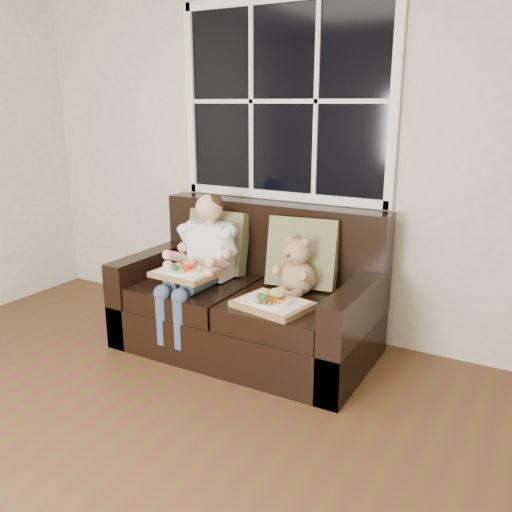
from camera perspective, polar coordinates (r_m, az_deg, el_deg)
The scene contains 8 objects.
window_back at distance 3.89m, azimuth 2.92°, elevation 15.96°, with size 1.62×0.04×1.37m.
loveseat at distance 3.73m, azimuth -0.58°, elevation -5.07°, with size 1.70×0.92×0.96m.
pillow_left at distance 3.93m, azimuth -4.05°, elevation 1.53°, with size 0.45×0.22×0.46m.
pillow_right at distance 3.61m, azimuth 4.93°, elevation 0.35°, with size 0.49×0.28×0.48m.
child at distance 3.68m, azimuth -5.69°, elevation 0.26°, with size 0.41×0.60×0.92m.
teddy_bear at distance 3.47m, azimuth 4.30°, elevation -1.54°, with size 0.25×0.31×0.39m.
tray_left at distance 3.58m, azimuth -7.46°, elevation -1.66°, with size 0.41×0.32×0.09m.
tray_right at distance 3.27m, azimuth 1.78°, elevation -4.93°, with size 0.49×0.41×0.10m.
Camera 1 is at (1.71, -1.00, 1.64)m, focal length 38.00 mm.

